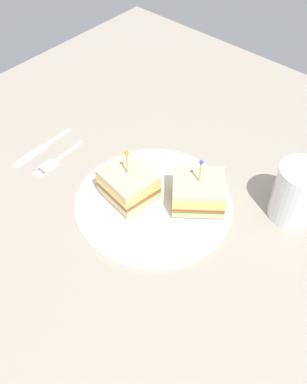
{
  "coord_description": "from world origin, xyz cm",
  "views": [
    {
      "loc": [
        -36.38,
        -32.04,
        55.48
      ],
      "look_at": [
        0.0,
        0.0,
        2.83
      ],
      "focal_mm": 41.09,
      "sensor_mm": 36.0,
      "label": 1
    }
  ],
  "objects": [
    {
      "name": "drink_glass",
      "position": [
        13.16,
        -18.24,
        4.69
      ],
      "size": [
        7.41,
        7.41,
        9.97
      ],
      "color": "silver",
      "rests_on": "ground_plane"
    },
    {
      "name": "sandwich_half_front",
      "position": [
        4.58,
        -5.62,
        3.22
      ],
      "size": [
        10.86,
        11.02,
        9.29
      ],
      "color": "beige",
      "rests_on": "plate"
    },
    {
      "name": "plate",
      "position": [
        0.0,
        0.0,
        0.41
      ],
      "size": [
        26.37,
        26.37,
        0.83
      ],
      "primitive_type": "cylinder",
      "color": "silver",
      "rests_on": "ground_plane"
    },
    {
      "name": "sandwich_half_back",
      "position": [
        -1.68,
        4.03,
        3.29
      ],
      "size": [
        8.32,
        9.08,
        9.59
      ],
      "color": "beige",
      "rests_on": "plate"
    },
    {
      "name": "fork",
      "position": [
        -4.59,
        20.27,
        0.17
      ],
      "size": [
        12.14,
        2.4,
        0.35
      ],
      "color": "silver",
      "rests_on": "ground_plane"
    },
    {
      "name": "ground_plane",
      "position": [
        0.0,
        0.0,
        -1.0
      ],
      "size": [
        104.66,
        104.66,
        2.0
      ],
      "primitive_type": "cube",
      "color": "#9E9384"
    },
    {
      "name": "knife",
      "position": [
        -4.09,
        25.02,
        0.17
      ],
      "size": [
        13.72,
        1.78,
        0.35
      ],
      "color": "silver",
      "rests_on": "ground_plane"
    }
  ]
}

